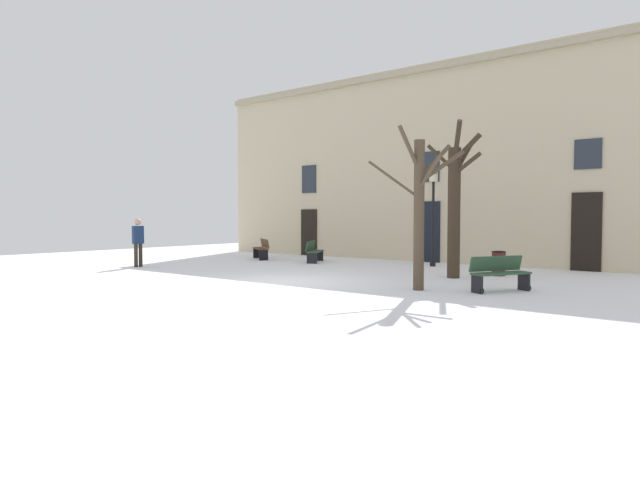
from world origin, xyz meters
name	(u,v)px	position (x,y,z in m)	size (l,w,h in m)	color
ground_plane	(283,282)	(0.00, 0.00, 0.00)	(35.68, 35.68, 0.00)	white
building_facade	(426,162)	(0.00, 8.97, 4.16)	(22.30, 0.60, 8.20)	beige
tree_near_facade	(455,204)	(3.49, 4.00, 2.27)	(1.52, 1.49, 4.74)	#382B1E
tree_right_of_center	(420,204)	(3.90, 0.93, 2.22)	(2.08, 2.07, 4.17)	#4C3D2D
streetlamp	(433,208)	(1.23, 7.16, 2.23)	(0.30, 0.30, 3.64)	black
litter_bin	(499,263)	(4.35, 5.47, 0.40)	(0.45, 0.45, 0.79)	#4C1E19
bench_by_litter_bin	(262,248)	(-6.33, 5.64, 0.48)	(1.62, 1.34, 0.90)	#51331E
bench_near_lamp	(314,251)	(-3.50, 5.83, 0.45)	(1.15, 1.61, 0.88)	#2D4C33
bench_back_to_back_right	(500,273)	(5.65, 1.89, 0.47)	(1.22, 1.60, 0.90)	#2D4C33
person_near_bench	(138,240)	(-7.39, 0.11, 1.02)	(0.28, 0.41, 1.81)	#2D271E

